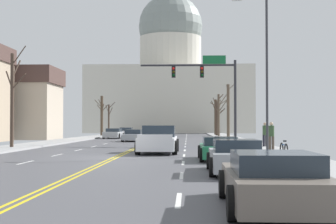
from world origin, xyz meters
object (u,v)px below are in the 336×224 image
at_px(pedestrian_00, 271,135).
at_px(bicycle_parked, 284,150).
at_px(sedan_near_03, 236,157).
at_px(sedan_oncoming_03, 155,131).
at_px(pedestrian_01, 265,133).
at_px(pickup_truck_near_01, 158,141).
at_px(sedan_near_02, 219,149).
at_px(street_lamp_right, 263,61).
at_px(sedan_near_04, 273,181).
at_px(sedan_oncoming_00, 134,136).
at_px(sedan_oncoming_02, 126,132).
at_px(sedan_near_00, 163,140).
at_px(sedan_oncoming_01, 114,134).
at_px(signal_gantry, 209,81).

height_order(pedestrian_00, bicycle_parked, pedestrian_00).
xyz_separation_m(sedan_near_03, sedan_oncoming_03, (-7.04, 61.80, -0.01)).
bearing_deg(pedestrian_01, bicycle_parked, -94.83).
xyz_separation_m(pickup_truck_near_01, sedan_near_02, (3.23, -5.81, -0.19)).
bearing_deg(pedestrian_01, street_lamp_right, -99.77).
height_order(sedan_near_03, sedan_oncoming_03, sedan_near_03).
bearing_deg(street_lamp_right, sedan_near_04, -98.18).
height_order(pickup_truck_near_01, sedan_near_02, pickup_truck_near_01).
bearing_deg(sedan_near_03, pickup_truck_near_01, 105.99).
height_order(street_lamp_right, pedestrian_01, street_lamp_right).
distance_m(sedan_oncoming_00, sedan_oncoming_02, 20.71).
bearing_deg(sedan_oncoming_02, pickup_truck_near_01, -79.97).
distance_m(pickup_truck_near_01, sedan_near_02, 6.65).
height_order(sedan_near_00, sedan_oncoming_00, sedan_near_00).
height_order(sedan_oncoming_00, sedan_oncoming_01, sedan_oncoming_01).
xyz_separation_m(sedan_oncoming_00, pedestrian_00, (10.45, -18.95, 0.54)).
relative_size(street_lamp_right, pedestrian_01, 5.28).
bearing_deg(signal_gantry, sedan_near_04, -90.07).
relative_size(sedan_near_04, bicycle_parked, 2.51).
bearing_deg(sedan_oncoming_03, sedan_near_04, -84.13).
xyz_separation_m(pickup_truck_near_01, pedestrian_00, (6.77, 0.49, 0.36)).
height_order(street_lamp_right, sedan_oncoming_01, street_lamp_right).
relative_size(sedan_near_00, pedestrian_00, 2.69).
height_order(sedan_near_00, sedan_oncoming_02, sedan_oncoming_02).
distance_m(signal_gantry, pedestrian_01, 7.81).
xyz_separation_m(signal_gantry, sedan_near_03, (-0.08, -22.97, -4.72)).
bearing_deg(sedan_near_02, pedestrian_00, 60.65).
bearing_deg(pedestrian_00, sedan_near_00, 138.28).
xyz_separation_m(sedan_near_02, sedan_oncoming_02, (-10.28, 45.68, 0.04)).
distance_m(sedan_near_00, sedan_near_04, 25.91).
bearing_deg(pedestrian_00, sedan_oncoming_03, 101.89).
xyz_separation_m(pickup_truck_near_01, sedan_near_04, (3.46, -19.06, -0.17)).
distance_m(pedestrian_00, bicycle_parked, 6.73).
relative_size(pickup_truck_near_01, sedan_oncoming_01, 1.28).
bearing_deg(sedan_oncoming_01, signal_gantry, -59.52).
relative_size(sedan_near_04, pedestrian_00, 2.61).
bearing_deg(bicycle_parked, sedan_oncoming_00, 111.10).
distance_m(sedan_near_00, sedan_oncoming_00, 13.31).
bearing_deg(bicycle_parked, pedestrian_00, 85.12).
bearing_deg(sedan_oncoming_01, pedestrian_00, -64.07).
relative_size(sedan_near_00, sedan_near_02, 1.05).
bearing_deg(sedan_near_03, sedan_oncoming_00, 102.75).
distance_m(sedan_oncoming_00, pedestrian_01, 17.60).
relative_size(sedan_near_00, bicycle_parked, 2.58).
distance_m(sedan_oncoming_00, bicycle_parked, 27.46).
bearing_deg(sedan_near_03, sedan_oncoming_02, 101.42).
bearing_deg(signal_gantry, bicycle_parked, -81.07).
height_order(pickup_truck_near_01, sedan_oncoming_03, pickup_truck_near_01).
bearing_deg(sedan_oncoming_03, sedan_near_00, -85.34).
bearing_deg(sedan_near_00, sedan_oncoming_02, 101.80).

